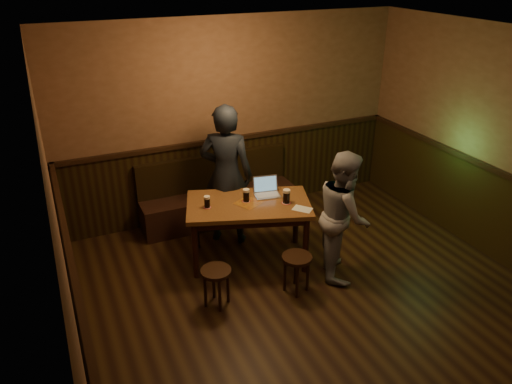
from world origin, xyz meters
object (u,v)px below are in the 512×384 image
at_px(bench, 217,200).
at_px(pint_left, 207,202).
at_px(person_grey, 344,215).
at_px(stool_left, 216,277).
at_px(laptop, 266,190).
at_px(person_suit, 226,175).
at_px(pint_mid, 246,195).
at_px(pub_table, 249,210).
at_px(stool_right, 297,263).
at_px(pint_right, 286,196).

bearing_deg(bench, pint_left, -115.30).
distance_m(pint_left, person_grey, 1.60).
height_order(stool_left, pint_left, pint_left).
xyz_separation_m(laptop, person_grey, (0.60, -0.83, -0.07)).
bearing_deg(person_suit, pint_mid, 128.10).
xyz_separation_m(pub_table, person_grey, (0.90, -0.70, 0.09)).
bearing_deg(stool_left, stool_right, -8.21).
relative_size(bench, pint_mid, 13.46).
relative_size(pint_left, pint_right, 0.83).
height_order(stool_right, pint_left, pint_left).
xyz_separation_m(person_suit, person_grey, (0.96, -1.27, -0.16)).
bearing_deg(bench, person_suit, -96.42).
bearing_deg(stool_left, pint_right, 24.91).
bearing_deg(person_suit, stool_left, 95.97).
xyz_separation_m(stool_left, pint_left, (0.19, 0.79, 0.50)).
height_order(pint_right, person_grey, person_grey).
relative_size(stool_right, person_suit, 0.25).
xyz_separation_m(pint_left, pint_right, (0.91, -0.28, 0.01)).
relative_size(stool_left, pint_mid, 2.77).
height_order(stool_right, person_suit, person_suit).
bearing_deg(pint_mid, pint_left, 175.01).
relative_size(bench, laptop, 6.30).
distance_m(bench, pint_mid, 1.22).
height_order(stool_left, pint_right, pint_right).
relative_size(pub_table, person_grey, 1.08).
height_order(pint_left, laptop, laptop).
xyz_separation_m(pub_table, pint_left, (-0.49, 0.09, 0.18)).
xyz_separation_m(bench, pub_table, (0.00, -1.13, 0.38)).
height_order(stool_right, pint_right, pint_right).
bearing_deg(person_grey, pint_mid, 75.33).
bearing_deg(laptop, pint_left, -166.91).
relative_size(stool_right, laptop, 1.32).
bearing_deg(stool_left, pub_table, 45.62).
xyz_separation_m(bench, pint_right, (0.42, -1.32, 0.57)).
relative_size(pint_mid, laptop, 0.47).
bearing_deg(pint_left, pint_mid, -4.99).
height_order(bench, stool_left, bench).
xyz_separation_m(stool_left, person_grey, (1.58, -0.00, 0.41)).
relative_size(pint_left, person_suit, 0.08).
distance_m(bench, stool_left, 1.95).
relative_size(stool_right, person_grey, 0.30).
relative_size(pint_left, pint_mid, 0.91).
relative_size(stool_left, person_suit, 0.24).
bearing_deg(stool_left, person_grey, -0.11).
relative_size(bench, person_suit, 1.17).
bearing_deg(laptop, stool_left, -129.49).
bearing_deg(stool_right, stool_left, 171.79).
bearing_deg(stool_right, pint_left, 128.10).
xyz_separation_m(stool_left, stool_right, (0.91, -0.13, 0.01)).
xyz_separation_m(stool_right, pint_left, (-0.72, 0.92, 0.50)).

